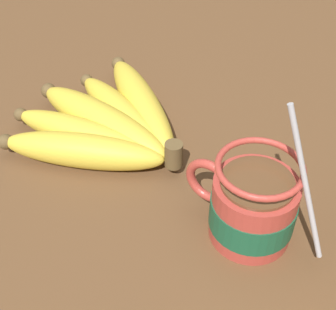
% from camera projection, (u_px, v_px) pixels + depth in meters
% --- Properties ---
extents(table, '(1.37, 1.37, 0.03)m').
position_uv_depth(table, '(186.00, 184.00, 0.54)').
color(table, brown).
rests_on(table, ground).
extents(coffee_mug, '(0.15, 0.08, 0.16)m').
position_uv_depth(coffee_mug, '(252.00, 206.00, 0.44)').
color(coffee_mug, '#B23D33').
rests_on(coffee_mug, table).
extents(banana_bunch, '(0.23, 0.24, 0.04)m').
position_uv_depth(banana_bunch, '(109.00, 123.00, 0.56)').
color(banana_bunch, brown).
rests_on(banana_bunch, table).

